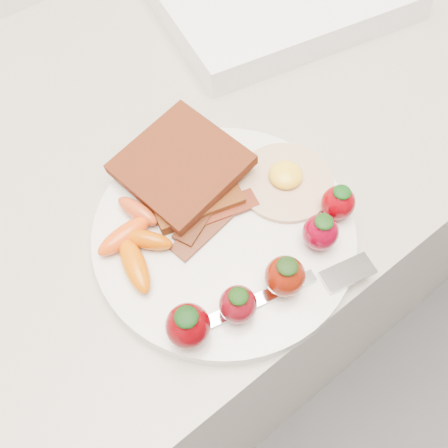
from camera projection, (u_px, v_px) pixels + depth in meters
counter at (161, 295)px, 0.97m from camera, size 2.00×0.60×0.90m
plate at (224, 233)px, 0.52m from camera, size 0.27×0.27×0.02m
toast_lower at (189, 184)px, 0.53m from camera, size 0.11×0.11×0.01m
toast_upper at (181, 164)px, 0.52m from camera, size 0.13×0.13×0.03m
fried_egg at (286, 180)px, 0.53m from camera, size 0.12×0.12×0.02m
bacon_strips at (209, 215)px, 0.51m from camera, size 0.11×0.06×0.01m
baby_carrots at (135, 240)px, 0.49m from camera, size 0.07×0.11×0.02m
strawberries at (270, 271)px, 0.46m from camera, size 0.23×0.06×0.05m
fork at (298, 288)px, 0.47m from camera, size 0.18×0.07×0.00m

